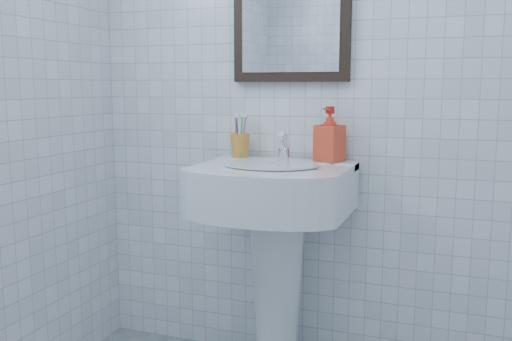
% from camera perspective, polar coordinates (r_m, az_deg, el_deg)
% --- Properties ---
extents(wall_back, '(2.20, 0.02, 2.50)m').
position_cam_1_polar(wall_back, '(2.40, 8.20, 9.02)').
color(wall_back, white).
rests_on(wall_back, ground).
extents(washbasin, '(0.60, 0.44, 0.93)m').
position_cam_1_polar(washbasin, '(2.33, 1.94, -6.53)').
color(washbasin, white).
rests_on(washbasin, ground).
extents(faucet, '(0.05, 0.11, 0.12)m').
position_cam_1_polar(faucet, '(2.37, 2.82, 2.20)').
color(faucet, white).
rests_on(faucet, washbasin).
extents(toothbrush_cup, '(0.11, 0.11, 0.10)m').
position_cam_1_polar(toothbrush_cup, '(2.46, -1.62, 2.52)').
color(toothbrush_cup, orange).
rests_on(toothbrush_cup, washbasin).
extents(soap_dispenser, '(0.13, 0.13, 0.22)m').
position_cam_1_polar(soap_dispenser, '(2.34, 7.37, 3.59)').
color(soap_dispenser, red).
rests_on(soap_dispenser, washbasin).
extents(wall_mirror, '(0.50, 0.04, 0.62)m').
position_cam_1_polar(wall_mirror, '(2.45, 3.53, 16.10)').
color(wall_mirror, black).
rests_on(wall_mirror, wall_back).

